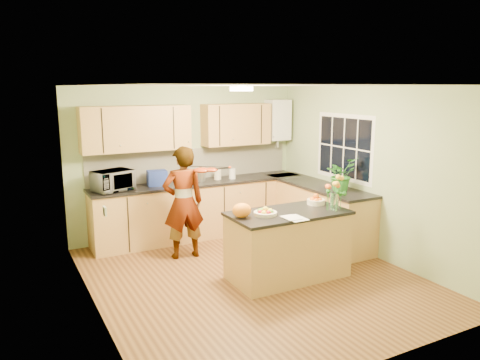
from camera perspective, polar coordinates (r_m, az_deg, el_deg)
name	(u,v)px	position (r m, az deg, el deg)	size (l,w,h in m)	color
floor	(252,277)	(6.35, 1.47, -11.74)	(4.50, 4.50, 0.00)	#543118
ceiling	(253,85)	(5.84, 1.60, 11.45)	(4.00, 4.50, 0.02)	silver
wall_back	(187,161)	(7.98, -6.45, 2.31)	(4.00, 0.02, 2.50)	#95AF7D
wall_front	(381,233)	(4.22, 16.81, -6.16)	(4.00, 0.02, 2.50)	#95AF7D
wall_left	(92,203)	(5.31, -17.65, -2.69)	(0.02, 4.50, 2.50)	#95AF7D
wall_right	(370,172)	(7.15, 15.62, 0.94)	(0.02, 4.50, 2.50)	#95AF7D
back_counter	(200,209)	(7.90, -4.84, -3.52)	(3.64, 0.62, 0.94)	tan
right_counter	(317,212)	(7.76, 9.38, -3.90)	(0.62, 2.24, 0.94)	tan
splashback	(193,164)	(8.01, -5.74, 2.00)	(3.60, 0.02, 0.52)	white
upper_cabinets	(180,127)	(7.68, -7.30, 6.46)	(3.20, 0.34, 0.70)	tan
boiler	(278,120)	(8.53, 4.62, 7.30)	(0.40, 0.30, 0.86)	white
window_right	(344,147)	(7.55, 12.57, 3.90)	(0.01, 1.30, 1.05)	white
light_switch	(105,211)	(4.72, -16.16, -3.66)	(0.02, 0.09, 0.09)	white
ceiling_lamp	(242,89)	(6.11, 0.18, 11.08)	(0.30, 0.30, 0.07)	#FFEABF
peninsula_island	(288,245)	(6.23, 5.85, -7.84)	(1.56, 0.80, 0.89)	tan
fruit_dish	(265,212)	(5.90, 3.11, -3.91)	(0.29, 0.29, 0.10)	beige
orange_bowl	(316,200)	(6.51, 9.24, -2.43)	(0.24, 0.24, 0.14)	beige
flower_vase	(335,185)	(6.23, 11.51, -0.59)	(0.27, 0.27, 0.50)	silver
orange_bag	(242,210)	(5.79, 0.22, -3.71)	(0.24, 0.20, 0.18)	orange
papers	(295,218)	(5.80, 6.76, -4.61)	(0.22, 0.30, 0.01)	white
violinist	(183,203)	(6.86, -6.92, -2.76)	(0.60, 0.40, 1.66)	tan
violin	(201,170)	(6.63, -4.72, 1.20)	(0.55, 0.22, 0.11)	#561205
microwave	(113,181)	(7.30, -15.25, -0.08)	(0.57, 0.38, 0.31)	white
blue_box	(157,178)	(7.55, -10.07, 0.24)	(0.30, 0.22, 0.24)	navy
kettle	(201,174)	(7.80, -4.83, 0.69)	(0.15, 0.15, 0.28)	#B1B1B6
jar_cream	(218,174)	(7.93, -2.75, 0.74)	(0.12, 0.12, 0.19)	beige
jar_white	(232,174)	(7.98, -0.96, 0.78)	(0.11, 0.11, 0.18)	white
potted_plant	(341,174)	(7.19, 12.20, 0.68)	(0.45, 0.39, 0.51)	#2B7426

